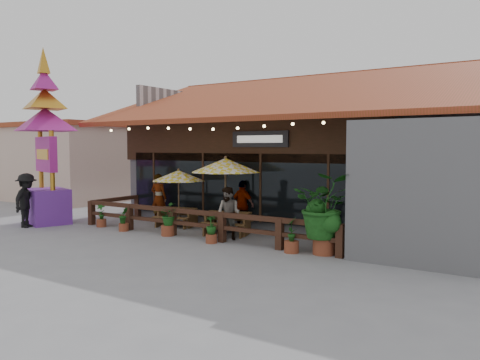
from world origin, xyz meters
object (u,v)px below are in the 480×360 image
Objects in this scene: umbrella_right at (225,166)px; picnic_table_left at (177,214)px; pedestrian at (27,200)px; umbrella_left at (179,176)px; picnic_table_right at (227,220)px; tropical_plant at (324,208)px; thai_sign_tower at (45,124)px.

umbrella_right is 2.89m from picnic_table_left.
umbrella_left is at bearing -79.37° from pedestrian.
pedestrian is (-6.92, -2.83, 0.49)m from picnic_table_right.
umbrella_left is at bearing 172.47° from picnic_table_right.
umbrella_left is 6.43m from tropical_plant.
tropical_plant reaches higher than pedestrian.
pedestrian is (-4.54, -3.14, -0.88)m from umbrella_left.
tropical_plant is (6.36, -1.33, 0.83)m from picnic_table_left.
umbrella_left is 1.62× the size of picnic_table_left.
picnic_table_left is 0.23× the size of thai_sign_tower.
thai_sign_tower is 3.20× the size of tropical_plant.
picnic_table_right is at bearing -46.07° from umbrella_right.
thai_sign_tower is at bearing -13.68° from pedestrian.
picnic_table_right is 0.82× the size of tropical_plant.
thai_sign_tower is 2.98m from pedestrian.
umbrella_left is 5.54m from thai_sign_tower.
umbrella_right is at bearing -1.12° from picnic_table_left.
umbrella_left is 1.44× the size of picnic_table_right.
picnic_table_left is at bearing 172.97° from picnic_table_right.
picnic_table_left is 6.10m from thai_sign_tower.
umbrella_left reaches higher than pedestrian.
picnic_table_left is at bearing -174.80° from umbrella_left.
tropical_plant reaches higher than umbrella_left.
thai_sign_tower is 11.30m from tropical_plant.
umbrella_left is 5.59m from pedestrian.
thai_sign_tower is at bearing -165.36° from picnic_table_right.
picnic_table_right is 0.26× the size of thai_sign_tower.
thai_sign_tower is (-7.10, -1.85, 3.30)m from picnic_table_right.
umbrella_left is 1.42m from picnic_table_left.
picnic_table_right is 7.49m from pedestrian.
umbrella_right is at bearing -89.20° from pedestrian.
umbrella_left reaches higher than picnic_table_left.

